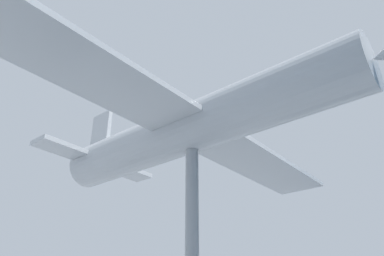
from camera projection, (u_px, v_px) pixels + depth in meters
The scene contains 1 object.
suspended_airplane at pixel (198, 125), 12.35m from camera, with size 17.00×13.40×3.17m.
Camera 1 is at (9.53, 5.72, 1.70)m, focal length 35.00 mm.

